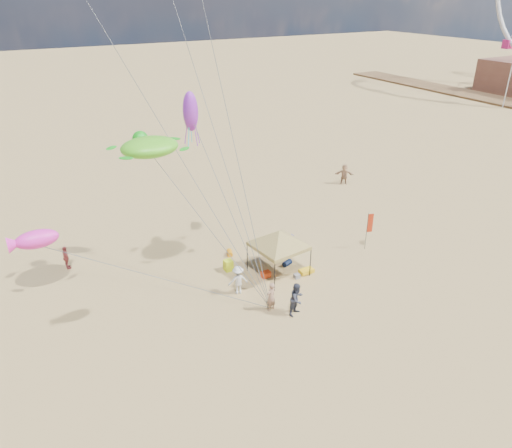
{
  "coord_description": "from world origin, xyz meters",
  "views": [
    {
      "loc": [
        -11.77,
        -17.81,
        15.83
      ],
      "look_at": [
        0.0,
        3.0,
        4.0
      ],
      "focal_mm": 33.54,
      "sensor_mm": 36.0,
      "label": 1
    }
  ],
  "objects_px": {
    "feather_flag": "(369,225)",
    "person_near_b": "(297,299)",
    "cooler_red": "(266,274)",
    "canopy_tent": "(279,232)",
    "person_near_a": "(271,297)",
    "lamp_north": "(511,68)",
    "person_far_a": "(66,258)",
    "person_near_c": "(238,280)",
    "chair_yellow": "(228,265)",
    "cooler_blue": "(290,238)",
    "beach_cart": "(306,271)",
    "chair_green": "(294,248)",
    "person_far_c": "(344,174)"
  },
  "relations": [
    {
      "from": "person_far_c",
      "to": "cooler_red",
      "type": "bearing_deg",
      "value": -106.32
    },
    {
      "from": "chair_green",
      "to": "lamp_north",
      "type": "height_order",
      "value": "lamp_north"
    },
    {
      "from": "lamp_north",
      "to": "cooler_blue",
      "type": "bearing_deg",
      "value": -158.88
    },
    {
      "from": "person_near_a",
      "to": "person_far_a",
      "type": "xyz_separation_m",
      "value": [
        -8.88,
        9.97,
        -0.08
      ]
    },
    {
      "from": "canopy_tent",
      "to": "chair_yellow",
      "type": "bearing_deg",
      "value": 144.16
    },
    {
      "from": "lamp_north",
      "to": "person_far_c",
      "type": "bearing_deg",
      "value": -162.43
    },
    {
      "from": "person_far_a",
      "to": "person_near_a",
      "type": "bearing_deg",
      "value": -141.79
    },
    {
      "from": "chair_green",
      "to": "beach_cart",
      "type": "relative_size",
      "value": 0.78
    },
    {
      "from": "canopy_tent",
      "to": "person_near_a",
      "type": "relative_size",
      "value": 3.22
    },
    {
      "from": "feather_flag",
      "to": "person_near_c",
      "type": "distance_m",
      "value": 10.04
    },
    {
      "from": "cooler_red",
      "to": "canopy_tent",
      "type": "bearing_deg",
      "value": 1.19
    },
    {
      "from": "beach_cart",
      "to": "lamp_north",
      "type": "distance_m",
      "value": 57.07
    },
    {
      "from": "person_near_c",
      "to": "person_far_a",
      "type": "height_order",
      "value": "person_near_c"
    },
    {
      "from": "cooler_red",
      "to": "person_near_c",
      "type": "bearing_deg",
      "value": -163.33
    },
    {
      "from": "chair_green",
      "to": "feather_flag",
      "type": "bearing_deg",
      "value": -23.07
    },
    {
      "from": "feather_flag",
      "to": "chair_yellow",
      "type": "xyz_separation_m",
      "value": [
        -9.38,
        2.15,
        -1.43
      ]
    },
    {
      "from": "lamp_north",
      "to": "beach_cart",
      "type": "bearing_deg",
      "value": -155.54
    },
    {
      "from": "feather_flag",
      "to": "lamp_north",
      "type": "distance_m",
      "value": 51.84
    },
    {
      "from": "cooler_blue",
      "to": "person_near_c",
      "type": "bearing_deg",
      "value": -147.44
    },
    {
      "from": "feather_flag",
      "to": "person_near_b",
      "type": "height_order",
      "value": "feather_flag"
    },
    {
      "from": "person_near_c",
      "to": "person_far_c",
      "type": "distance_m",
      "value": 19.4
    },
    {
      "from": "chair_yellow",
      "to": "lamp_north",
      "type": "relative_size",
      "value": 0.08
    },
    {
      "from": "person_far_c",
      "to": "canopy_tent",
      "type": "bearing_deg",
      "value": -104.56
    },
    {
      "from": "feather_flag",
      "to": "lamp_north",
      "type": "relative_size",
      "value": 0.32
    },
    {
      "from": "feather_flag",
      "to": "person_near_a",
      "type": "bearing_deg",
      "value": -163.83
    },
    {
      "from": "person_far_c",
      "to": "person_near_b",
      "type": "bearing_deg",
      "value": -97.75
    },
    {
      "from": "person_near_b",
      "to": "chair_yellow",
      "type": "bearing_deg",
      "value": 80.65
    },
    {
      "from": "person_near_a",
      "to": "lamp_north",
      "type": "xyz_separation_m",
      "value": [
        55.53,
        25.59,
        4.66
      ]
    },
    {
      "from": "feather_flag",
      "to": "person_far_a",
      "type": "relative_size",
      "value": 1.71
    },
    {
      "from": "person_near_b",
      "to": "person_far_a",
      "type": "relative_size",
      "value": 1.23
    },
    {
      "from": "cooler_red",
      "to": "person_far_a",
      "type": "xyz_separation_m",
      "value": [
        -10.32,
        7.01,
        0.58
      ]
    },
    {
      "from": "chair_green",
      "to": "person_near_b",
      "type": "bearing_deg",
      "value": -122.34
    },
    {
      "from": "feather_flag",
      "to": "person_near_c",
      "type": "height_order",
      "value": "feather_flag"
    },
    {
      "from": "person_far_a",
      "to": "lamp_north",
      "type": "bearing_deg",
      "value": -79.85
    },
    {
      "from": "chair_green",
      "to": "person_near_c",
      "type": "distance_m",
      "value": 5.89
    },
    {
      "from": "beach_cart",
      "to": "person_far_c",
      "type": "bearing_deg",
      "value": 42.96
    },
    {
      "from": "cooler_red",
      "to": "beach_cart",
      "type": "distance_m",
      "value": 2.54
    },
    {
      "from": "person_near_a",
      "to": "person_near_b",
      "type": "xyz_separation_m",
      "value": [
        1.02,
        -0.98,
        0.09
      ]
    },
    {
      "from": "chair_yellow",
      "to": "person_far_c",
      "type": "xyz_separation_m",
      "value": [
        15.63,
        8.09,
        0.55
      ]
    },
    {
      "from": "chair_yellow",
      "to": "person_near_b",
      "type": "distance_m",
      "value": 5.95
    },
    {
      "from": "cooler_blue",
      "to": "person_near_c",
      "type": "height_order",
      "value": "person_near_c"
    },
    {
      "from": "feather_flag",
      "to": "person_near_a",
      "type": "xyz_separation_m",
      "value": [
        -9.18,
        -2.66,
        -0.93
      ]
    },
    {
      "from": "person_near_a",
      "to": "person_far_c",
      "type": "xyz_separation_m",
      "value": [
        15.44,
        12.9,
        0.05
      ]
    },
    {
      "from": "person_far_a",
      "to": "person_near_b",
      "type": "bearing_deg",
      "value": -141.35
    },
    {
      "from": "beach_cart",
      "to": "lamp_north",
      "type": "bearing_deg",
      "value": 24.46
    },
    {
      "from": "cooler_red",
      "to": "beach_cart",
      "type": "relative_size",
      "value": 0.6
    },
    {
      "from": "cooler_blue",
      "to": "person_far_a",
      "type": "relative_size",
      "value": 0.35
    },
    {
      "from": "lamp_north",
      "to": "chair_yellow",
      "type": "bearing_deg",
      "value": -159.55
    },
    {
      "from": "beach_cart",
      "to": "person_near_c",
      "type": "height_order",
      "value": "person_near_c"
    },
    {
      "from": "cooler_blue",
      "to": "person_near_b",
      "type": "relative_size",
      "value": 0.28
    }
  ]
}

